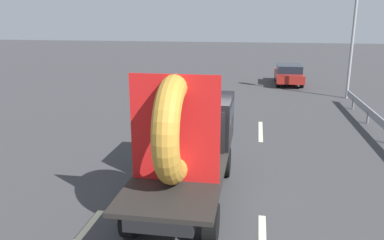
# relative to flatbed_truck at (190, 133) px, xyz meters

# --- Properties ---
(ground_plane) EXTENTS (120.00, 120.00, 0.00)m
(ground_plane) POSITION_rel_flatbed_truck_xyz_m (0.22, 0.26, -1.60)
(ground_plane) COLOR #38383A
(flatbed_truck) EXTENTS (2.02, 5.57, 3.38)m
(flatbed_truck) POSITION_rel_flatbed_truck_xyz_m (0.00, 0.00, 0.00)
(flatbed_truck) COLOR black
(flatbed_truck) RESTS_ON ground_plane
(distant_sedan) EXTENTS (1.75, 4.08, 1.33)m
(distant_sedan) POSITION_rel_flatbed_truck_xyz_m (3.80, 17.42, -0.88)
(distant_sedan) COLOR black
(distant_sedan) RESTS_ON ground_plane
(traffic_light) EXTENTS (0.42, 0.36, 6.57)m
(traffic_light) POSITION_rel_flatbed_truck_xyz_m (6.72, 13.23, 2.63)
(traffic_light) COLOR gray
(traffic_light) RESTS_ON ground_plane
(guardrail) EXTENTS (0.10, 10.84, 0.71)m
(guardrail) POSITION_rel_flatbed_truck_xyz_m (6.45, 6.42, -1.07)
(guardrail) COLOR gray
(guardrail) RESTS_ON ground_plane
(lane_dash_left_near) EXTENTS (0.16, 2.47, 0.01)m
(lane_dash_left_near) POSITION_rel_flatbed_truck_xyz_m (-1.90, -2.70, -1.59)
(lane_dash_left_near) COLOR beige
(lane_dash_left_near) RESTS_ON ground_plane
(lane_dash_left_far) EXTENTS (0.16, 2.12, 0.01)m
(lane_dash_left_far) POSITION_rel_flatbed_truck_xyz_m (-1.90, 5.74, -1.59)
(lane_dash_left_far) COLOR beige
(lane_dash_left_far) RESTS_ON ground_plane
(lane_dash_right_far) EXTENTS (0.16, 2.83, 0.01)m
(lane_dash_right_far) POSITION_rel_flatbed_truck_xyz_m (1.90, 5.86, -1.59)
(lane_dash_right_far) COLOR beige
(lane_dash_right_far) RESTS_ON ground_plane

